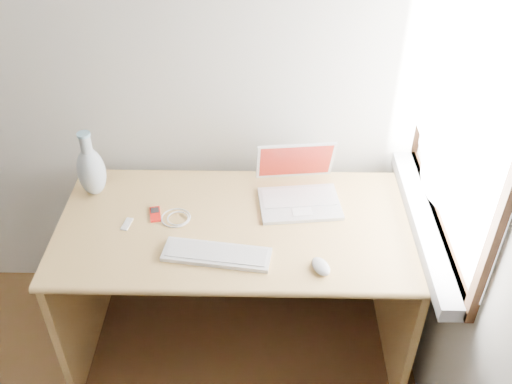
{
  "coord_description": "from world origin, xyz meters",
  "views": [
    {
      "loc": [
        1.06,
        -0.42,
        2.26
      ],
      "look_at": [
        1.02,
        1.35,
        0.89
      ],
      "focal_mm": 40.0,
      "sensor_mm": 36.0,
      "label": 1
    }
  ],
  "objects_px": {
    "external_keyboard": "(217,254)",
    "vase": "(91,170)",
    "desk": "(238,248)",
    "laptop": "(300,189)"
  },
  "relations": [
    {
      "from": "laptop",
      "to": "vase",
      "type": "xyz_separation_m",
      "value": [
        -0.87,
        0.02,
        0.07
      ]
    },
    {
      "from": "laptop",
      "to": "vase",
      "type": "relative_size",
      "value": 1.19
    },
    {
      "from": "desk",
      "to": "external_keyboard",
      "type": "distance_m",
      "value": 0.37
    },
    {
      "from": "desk",
      "to": "vase",
      "type": "xyz_separation_m",
      "value": [
        -0.61,
        0.1,
        0.34
      ]
    },
    {
      "from": "laptop",
      "to": "external_keyboard",
      "type": "distance_m",
      "value": 0.48
    },
    {
      "from": "laptop",
      "to": "external_keyboard",
      "type": "xyz_separation_m",
      "value": [
        -0.32,
        -0.36,
        -0.04
      ]
    },
    {
      "from": "external_keyboard",
      "to": "vase",
      "type": "bearing_deg",
      "value": 153.31
    },
    {
      "from": "laptop",
      "to": "external_keyboard",
      "type": "height_order",
      "value": "laptop"
    },
    {
      "from": "desk",
      "to": "vase",
      "type": "relative_size",
      "value": 4.78
    },
    {
      "from": "laptop",
      "to": "external_keyboard",
      "type": "relative_size",
      "value": 0.85
    }
  ]
}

